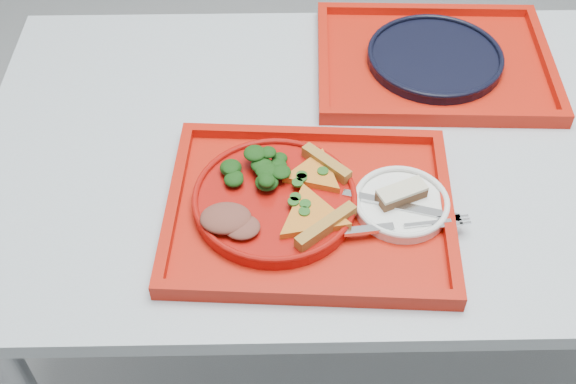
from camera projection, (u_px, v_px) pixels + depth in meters
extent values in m
plane|color=gray|center=(389.00, 356.00, 1.82)|extent=(10.00, 10.00, 0.00)
cube|color=#A1ABB5|center=(432.00, 147.00, 1.28)|extent=(1.60, 0.80, 0.03)
cylinder|color=gray|center=(96.00, 170.00, 1.76)|extent=(0.05, 0.05, 0.72)
cube|color=#B11709|center=(309.00, 212.00, 1.15)|extent=(0.47, 0.38, 0.01)
cube|color=#B11709|center=(434.00, 64.00, 1.41)|extent=(0.46, 0.37, 0.01)
cylinder|color=#9C0F0A|center=(275.00, 201.00, 1.15)|extent=(0.26, 0.26, 0.02)
cylinder|color=white|center=(401.00, 205.00, 1.14)|extent=(0.15, 0.15, 0.01)
cylinder|color=black|center=(435.00, 59.00, 1.40)|extent=(0.26, 0.26, 0.02)
ellipsoid|color=black|center=(256.00, 169.00, 1.15)|extent=(0.09, 0.08, 0.05)
ellipsoid|color=brown|center=(226.00, 218.00, 1.09)|extent=(0.08, 0.06, 0.02)
cube|color=#4D2A19|center=(401.00, 195.00, 1.14)|extent=(0.08, 0.06, 0.02)
cube|color=beige|center=(402.00, 190.00, 1.13)|extent=(0.08, 0.06, 0.01)
cube|color=silver|center=(401.00, 205.00, 1.13)|extent=(0.18, 0.07, 0.01)
cube|color=silver|center=(403.00, 226.00, 1.10)|extent=(0.19, 0.04, 0.01)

